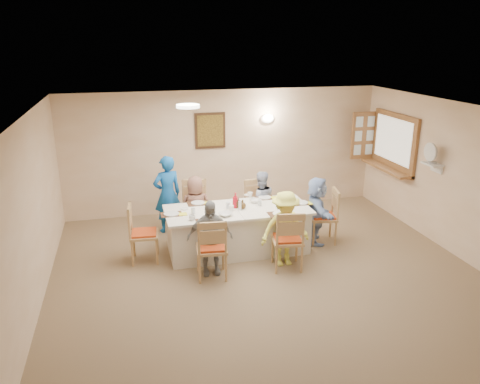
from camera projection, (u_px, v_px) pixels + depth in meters
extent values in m
plane|color=olive|center=(277.00, 289.00, 6.79)|extent=(7.00, 7.00, 0.00)
plane|color=#D3AD84|center=(225.00, 151.00, 9.62)|extent=(6.50, 0.00, 6.50)
plane|color=#D3AD84|center=(444.00, 380.00, 3.17)|extent=(6.50, 0.00, 6.50)
plane|color=#D3AD84|center=(24.00, 231.00, 5.65)|extent=(0.00, 7.00, 7.00)
plane|color=white|center=(282.00, 117.00, 6.01)|extent=(7.00, 7.00, 0.00)
cube|color=#3D2515|center=(210.00, 130.00, 9.39)|extent=(0.62, 0.04, 0.72)
cube|color=black|center=(210.00, 131.00, 9.36)|extent=(0.52, 0.02, 0.62)
ellipsoid|color=white|center=(268.00, 118.00, 9.57)|extent=(0.26, 0.09, 0.18)
cylinder|color=white|center=(188.00, 106.00, 7.17)|extent=(0.36, 0.36, 0.05)
cube|color=olive|center=(394.00, 142.00, 9.27)|extent=(0.06, 1.50, 1.15)
cube|color=olive|center=(386.00, 168.00, 9.41)|extent=(0.30, 1.50, 0.05)
cube|color=olive|center=(364.00, 135.00, 9.91)|extent=(0.55, 0.04, 1.00)
cube|color=white|center=(432.00, 164.00, 8.04)|extent=(0.22, 0.36, 0.03)
cube|color=silver|center=(238.00, 230.00, 7.90)|extent=(2.40, 1.02, 0.76)
imported|color=brown|center=(196.00, 208.00, 8.33)|extent=(0.58, 0.39, 1.17)
imported|color=#A3ACC7|center=(260.00, 202.00, 8.60)|extent=(0.60, 0.48, 1.18)
imported|color=gray|center=(210.00, 238.00, 7.07)|extent=(0.74, 0.40, 1.18)
imported|color=#FAFB61|center=(285.00, 229.00, 7.34)|extent=(0.82, 0.51, 1.23)
imported|color=#9DBAEE|center=(316.00, 210.00, 8.16)|extent=(1.23, 0.72, 1.20)
imported|color=blue|center=(167.00, 194.00, 8.61)|extent=(0.70, 0.61, 1.45)
cube|color=#472B19|center=(207.00, 221.00, 7.26)|extent=(0.33, 0.25, 0.01)
cylinder|color=white|center=(207.00, 220.00, 7.26)|extent=(0.26, 0.26, 0.02)
cube|color=#FFFB35|center=(219.00, 221.00, 7.25)|extent=(0.14, 0.14, 0.01)
cube|color=#472B19|center=(280.00, 214.00, 7.54)|extent=(0.37, 0.28, 0.01)
cylinder|color=white|center=(280.00, 214.00, 7.53)|extent=(0.23, 0.23, 0.01)
cube|color=#FFFB35|center=(292.00, 214.00, 7.53)|extent=(0.14, 0.14, 0.01)
cube|color=#472B19|center=(198.00, 203.00, 8.03)|extent=(0.36, 0.27, 0.01)
cylinder|color=white|center=(198.00, 203.00, 8.03)|extent=(0.23, 0.23, 0.01)
cube|color=#FFFB35|center=(209.00, 203.00, 8.03)|extent=(0.15, 0.15, 0.01)
cube|color=#472B19|center=(265.00, 198.00, 8.31)|extent=(0.33, 0.25, 0.01)
cylinder|color=white|center=(265.00, 197.00, 8.31)|extent=(0.23, 0.23, 0.01)
cube|color=#FFFB35|center=(275.00, 197.00, 8.30)|extent=(0.14, 0.14, 0.01)
cube|color=#472B19|center=(171.00, 214.00, 7.53)|extent=(0.34, 0.25, 0.01)
cylinder|color=white|center=(171.00, 214.00, 7.53)|extent=(0.25, 0.25, 0.02)
cube|color=#FFFB35|center=(183.00, 214.00, 7.52)|extent=(0.13, 0.13, 0.01)
cube|color=#472B19|center=(301.00, 203.00, 8.04)|extent=(0.34, 0.25, 0.01)
cylinder|color=white|center=(301.00, 203.00, 8.04)|extent=(0.25, 0.25, 0.02)
cube|color=#FFFB35|center=(312.00, 203.00, 8.04)|extent=(0.15, 0.15, 0.01)
imported|color=white|center=(192.00, 218.00, 7.28)|extent=(0.13, 0.13, 0.08)
imported|color=white|center=(250.00, 195.00, 8.35)|extent=(0.15, 0.15, 0.09)
imported|color=white|center=(225.00, 214.00, 7.46)|extent=(0.37, 0.37, 0.05)
imported|color=white|center=(255.00, 201.00, 8.08)|extent=(0.24, 0.24, 0.06)
imported|color=red|center=(235.00, 200.00, 7.79)|extent=(0.14, 0.14, 0.26)
imported|color=#493013|center=(239.00, 203.00, 7.80)|extent=(0.10, 0.10, 0.18)
imported|color=#493013|center=(242.00, 204.00, 7.77)|extent=(0.18, 0.18, 0.15)
cylinder|color=silver|center=(228.00, 205.00, 7.78)|extent=(0.07, 0.07, 0.11)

